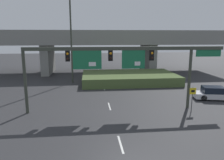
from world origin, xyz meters
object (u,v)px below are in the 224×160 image
(highway_light_pole_near, at_px, (70,19))
(parked_sedan_near_right, at_px, (214,93))
(signal_gantry, at_px, (121,59))
(speed_limit_sign, at_px, (192,96))

(highway_light_pole_near, bearing_deg, parked_sedan_near_right, -33.41)
(signal_gantry, distance_m, highway_light_pole_near, 14.90)
(signal_gantry, distance_m, speed_limit_sign, 7.39)
(signal_gantry, relative_size, speed_limit_sign, 7.92)
(signal_gantry, xyz_separation_m, speed_limit_sign, (6.47, -1.16, -3.37))
(signal_gantry, distance_m, parked_sedan_near_right, 11.86)
(highway_light_pole_near, bearing_deg, signal_gantry, -67.69)
(signal_gantry, height_order, parked_sedan_near_right, signal_gantry)
(speed_limit_sign, bearing_deg, parked_sedan_near_right, 40.16)
(speed_limit_sign, xyz_separation_m, parked_sedan_near_right, (4.32, 3.65, -0.86))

